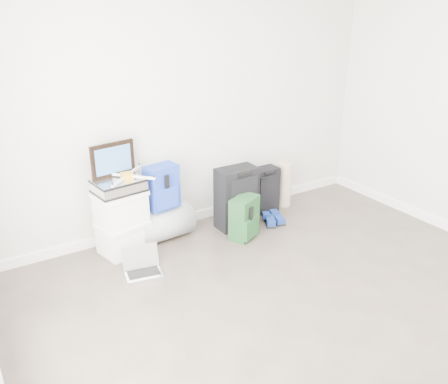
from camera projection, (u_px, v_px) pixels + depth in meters
ground at (356, 348)px, 3.44m from camera, size 5.00×5.00×0.00m
room_envelope at (384, 114)px, 2.79m from camera, size 4.52×5.02×2.71m
boxes_stack at (122, 222)px, 4.63m from camera, size 0.52×0.45×0.64m
briefcase at (119, 186)px, 4.48m from camera, size 0.48×0.38×0.13m
painting at (113, 160)px, 4.47m from camera, size 0.44×0.09×0.33m
drone at (127, 176)px, 4.47m from camera, size 0.44×0.44×0.05m
duffel_bag at (163, 223)px, 4.93m from camera, size 0.61×0.40×0.36m
blue_backpack at (162, 188)px, 4.75m from camera, size 0.35×0.28×0.45m
large_suitcase at (237, 198)px, 5.13m from camera, size 0.44×0.29×0.68m
green_backpack at (245, 219)px, 4.94m from camera, size 0.37×0.34×0.45m
carry_on at (264, 190)px, 5.51m from camera, size 0.34×0.23×0.54m
shoes at (274, 220)px, 5.32m from camera, size 0.29×0.26×0.08m
rolled_rug at (284, 184)px, 5.69m from camera, size 0.18×0.18×0.54m
laptop at (142, 266)px, 4.37m from camera, size 0.37×0.30×0.24m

